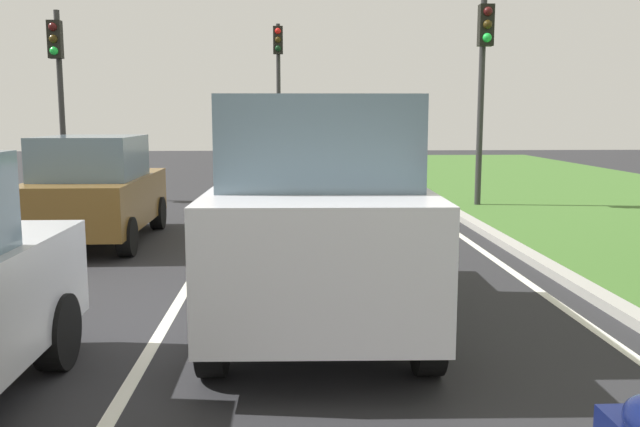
# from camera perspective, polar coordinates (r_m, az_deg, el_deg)

# --- Properties ---
(ground_plane) EXTENTS (60.00, 60.00, 0.00)m
(ground_plane) POSITION_cam_1_polar(r_m,az_deg,el_deg) (11.32, -5.49, -2.50)
(ground_plane) COLOR #262628
(lane_line_center) EXTENTS (0.12, 32.00, 0.01)m
(lane_line_center) POSITION_cam_1_polar(r_m,az_deg,el_deg) (11.38, -9.02, -2.49)
(lane_line_center) COLOR silver
(lane_line_center) RESTS_ON ground
(lane_line_right_edge) EXTENTS (0.12, 32.00, 0.01)m
(lane_line_right_edge) POSITION_cam_1_polar(r_m,az_deg,el_deg) (11.70, 12.42, -2.28)
(lane_line_right_edge) COLOR silver
(lane_line_right_edge) RESTS_ON ground
(curb_right) EXTENTS (0.24, 48.00, 0.12)m
(curb_right) POSITION_cam_1_polar(r_m,az_deg,el_deg) (11.83, 14.76, -1.97)
(curb_right) COLOR #9E9B93
(curb_right) RESTS_ON ground
(car_suv_ahead) EXTENTS (2.07, 4.55, 2.28)m
(car_suv_ahead) POSITION_cam_1_polar(r_m,az_deg,el_deg) (6.86, -0.21, 0.39)
(car_suv_ahead) COLOR silver
(car_suv_ahead) RESTS_ON ground
(car_hatchback_far) EXTENTS (1.75, 3.71, 1.78)m
(car_hatchback_far) POSITION_cam_1_polar(r_m,az_deg,el_deg) (11.81, -18.41, 1.89)
(car_hatchback_far) COLOR brown
(car_hatchback_far) RESTS_ON ground
(traffic_light_near_right) EXTENTS (0.32, 0.50, 4.85)m
(traffic_light_near_right) POSITION_cam_1_polar(r_m,az_deg,el_deg) (15.92, 13.65, 12.15)
(traffic_light_near_right) COLOR #2D2D2D
(traffic_light_near_right) RESTS_ON ground
(traffic_light_overhead_left) EXTENTS (0.32, 0.50, 4.65)m
(traffic_light_overhead_left) POSITION_cam_1_polar(r_m,az_deg,el_deg) (18.01, -21.26, 11.00)
(traffic_light_overhead_left) COLOR #2D2D2D
(traffic_light_overhead_left) RESTS_ON ground
(traffic_light_far_median) EXTENTS (0.32, 0.50, 5.14)m
(traffic_light_far_median) POSITION_cam_1_polar(r_m,az_deg,el_deg) (23.11, -3.54, 11.81)
(traffic_light_far_median) COLOR #2D2D2D
(traffic_light_far_median) RESTS_ON ground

